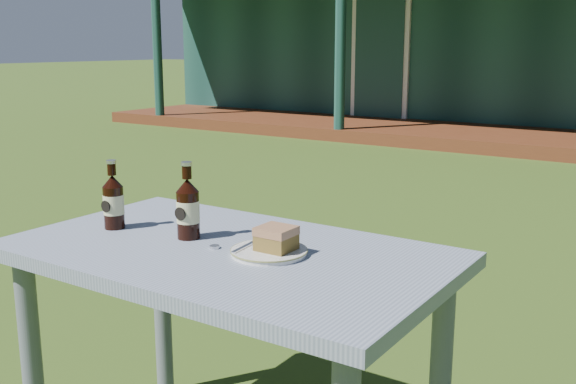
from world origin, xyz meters
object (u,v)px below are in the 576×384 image
Objects in this scene: cola_bottle_near at (188,208)px; cola_bottle_far at (113,201)px; plate at (269,252)px; cafe_table at (227,283)px; cake_slice at (276,238)px.

cola_bottle_far is (-0.26, -0.04, -0.01)m from cola_bottle_near.
cafe_table is at bearing -173.42° from plate.
cola_bottle_near is at bearing 9.51° from cola_bottle_far.
cake_slice is 0.45× the size of cola_bottle_far.
cake_slice is (0.15, 0.02, 0.15)m from cafe_table.
plate is (0.13, 0.01, 0.11)m from cafe_table.
cola_bottle_near is 1.06× the size of cola_bottle_far.
cake_slice is at bearing 1.87° from cola_bottle_near.
cafe_table is at bearing -5.30° from cola_bottle_near.
cafe_table is 5.45× the size of cola_bottle_near.
cola_bottle_far reaches higher than plate.
cola_bottle_far reaches higher than cafe_table.
cola_bottle_near reaches higher than cola_bottle_far.
cafe_table is 13.04× the size of cake_slice.
cafe_table is 0.17m from plate.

